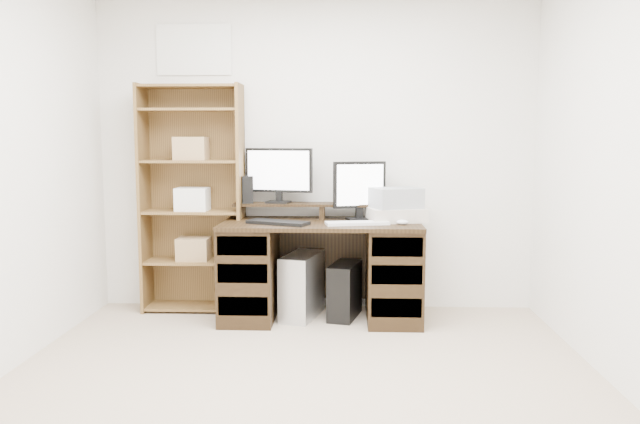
# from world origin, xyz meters

# --- Properties ---
(room) EXTENTS (3.54, 4.04, 2.54)m
(room) POSITION_xyz_m (-0.00, 0.00, 1.25)
(room) COLOR #BEA88D
(room) RESTS_ON ground
(desk) EXTENTS (1.50, 0.70, 0.75)m
(desk) POSITION_xyz_m (0.06, 1.64, 0.39)
(desk) COLOR black
(desk) RESTS_ON ground
(riser_shelf) EXTENTS (1.40, 0.22, 0.12)m
(riser_shelf) POSITION_xyz_m (0.06, 1.85, 0.84)
(riser_shelf) COLOR black
(riser_shelf) RESTS_ON desk
(monitor_wide) EXTENTS (0.54, 0.18, 0.43)m
(monitor_wide) POSITION_xyz_m (-0.28, 1.86, 1.11)
(monitor_wide) COLOR black
(monitor_wide) RESTS_ON riser_shelf
(monitor_small) EXTENTS (0.41, 0.20, 0.45)m
(monitor_small) POSITION_xyz_m (0.35, 1.76, 1.00)
(monitor_small) COLOR black
(monitor_small) RESTS_ON desk
(speaker) EXTENTS (0.11, 0.11, 0.21)m
(speaker) POSITION_xyz_m (-0.53, 1.82, 0.98)
(speaker) COLOR black
(speaker) RESTS_ON riser_shelf
(keyboard_black) EXTENTS (0.49, 0.32, 0.03)m
(keyboard_black) POSITION_xyz_m (-0.25, 1.49, 0.76)
(keyboard_black) COLOR black
(keyboard_black) RESTS_ON desk
(keyboard_white) EXTENTS (0.48, 0.23, 0.02)m
(keyboard_white) POSITION_xyz_m (0.33, 1.50, 0.76)
(keyboard_white) COLOR silver
(keyboard_white) RESTS_ON desk
(mouse) EXTENTS (0.09, 0.06, 0.04)m
(mouse) POSITION_xyz_m (0.66, 1.51, 0.77)
(mouse) COLOR silver
(mouse) RESTS_ON desk
(printer) EXTENTS (0.47, 0.39, 0.10)m
(printer) POSITION_xyz_m (0.63, 1.70, 0.80)
(printer) COLOR #BCB2A3
(printer) RESTS_ON desk
(basket) EXTENTS (0.43, 0.37, 0.15)m
(basket) POSITION_xyz_m (0.63, 1.70, 0.93)
(basket) COLOR gray
(basket) RESTS_ON printer
(tower_silver) EXTENTS (0.34, 0.53, 0.49)m
(tower_silver) POSITION_xyz_m (-0.09, 1.67, 0.25)
(tower_silver) COLOR silver
(tower_silver) RESTS_ON ground
(tower_black) EXTENTS (0.28, 0.45, 0.42)m
(tower_black) POSITION_xyz_m (0.24, 1.67, 0.21)
(tower_black) COLOR black
(tower_black) RESTS_ON ground
(bookshelf) EXTENTS (0.80, 0.30, 1.80)m
(bookshelf) POSITION_xyz_m (-0.97, 1.86, 0.92)
(bookshelf) COLOR brown
(bookshelf) RESTS_ON ground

